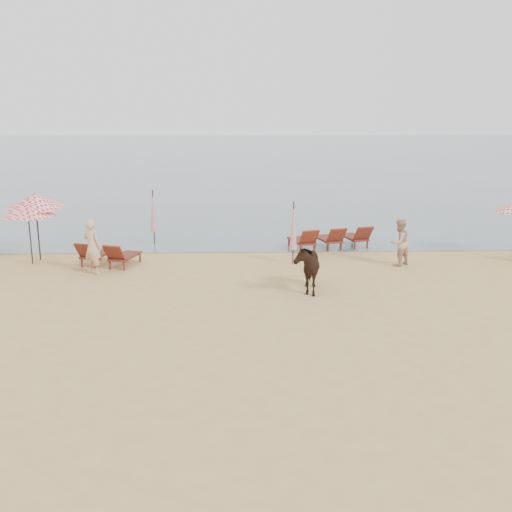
% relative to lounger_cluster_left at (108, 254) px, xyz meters
% --- Properties ---
extents(ground, '(120.00, 120.00, 0.00)m').
position_rel_lounger_cluster_left_xyz_m(ground, '(5.20, -8.09, -0.44)').
color(ground, tan).
rests_on(ground, ground).
extents(sea, '(160.00, 140.00, 0.06)m').
position_rel_lounger_cluster_left_xyz_m(sea, '(5.20, 71.91, -0.44)').
color(sea, '#51606B').
rests_on(sea, ground).
extents(lounger_cluster_left, '(2.17, 2.13, 0.63)m').
position_rel_lounger_cluster_left_xyz_m(lounger_cluster_left, '(0.00, 0.00, 0.00)').
color(lounger_cluster_left, '#5B2015').
rests_on(lounger_cluster_left, ground).
extents(lounger_cluster_right, '(3.38, 2.53, 0.66)m').
position_rel_lounger_cluster_left_xyz_m(lounger_cluster_right, '(8.36, 2.45, 0.02)').
color(lounger_cluster_right, '#5B2015').
rests_on(lounger_cluster_right, ground).
extents(umbrella_open_left_a, '(1.90, 1.90, 2.16)m').
position_rel_lounger_cluster_left_xyz_m(umbrella_open_left_a, '(-2.84, 0.44, 1.50)').
color(umbrella_open_left_a, black).
rests_on(umbrella_open_left_a, ground).
extents(umbrella_open_left_b, '(2.02, 2.06, 2.57)m').
position_rel_lounger_cluster_left_xyz_m(umbrella_open_left_b, '(-2.75, 1.00, 1.79)').
color(umbrella_open_left_b, black).
rests_on(umbrella_open_left_b, ground).
extents(umbrella_closed_left, '(0.28, 0.28, 2.27)m').
position_rel_lounger_cluster_left_xyz_m(umbrella_closed_left, '(1.13, 3.59, 0.96)').
color(umbrella_closed_left, black).
rests_on(umbrella_closed_left, ground).
extents(umbrella_closed_right, '(0.28, 0.28, 2.27)m').
position_rel_lounger_cluster_left_xyz_m(umbrella_closed_right, '(6.63, 0.16, 0.96)').
color(umbrella_closed_right, black).
rests_on(umbrella_closed_right, ground).
extents(cow, '(0.93, 1.86, 1.54)m').
position_rel_lounger_cluster_left_xyz_m(cow, '(6.72, -3.12, 0.33)').
color(cow, black).
rests_on(cow, ground).
extents(beachgoer_left, '(0.82, 0.73, 1.89)m').
position_rel_lounger_cluster_left_xyz_m(beachgoer_left, '(-0.27, -0.97, 0.51)').
color(beachgoer_left, tan).
rests_on(beachgoer_left, ground).
extents(beachgoer_right_a, '(1.03, 0.98, 1.68)m').
position_rel_lounger_cluster_left_xyz_m(beachgoer_right_a, '(10.40, -0.16, 0.40)').
color(beachgoer_right_a, tan).
rests_on(beachgoer_right_a, ground).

